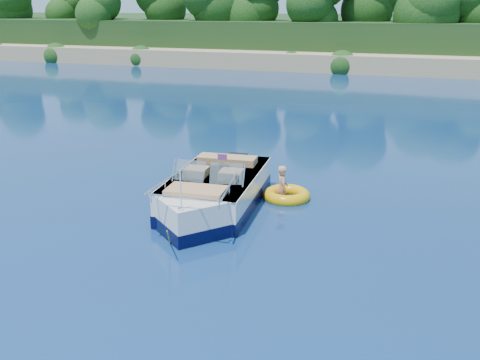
{
  "coord_description": "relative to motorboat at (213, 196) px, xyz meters",
  "views": [
    {
      "loc": [
        6.36,
        -11.02,
        5.39
      ],
      "look_at": [
        1.76,
        2.11,
        0.85
      ],
      "focal_mm": 40.0,
      "sensor_mm": 36.0,
      "label": 1
    }
  ],
  "objects": [
    {
      "name": "treeline",
      "position": [
        -1.03,
        39.22,
        5.14
      ],
      "size": [
        150.0,
        7.12,
        8.19
      ],
      "color": "#322210",
      "rests_on": "ground"
    },
    {
      "name": "boy",
      "position": [
        1.55,
        1.57,
        -0.41
      ],
      "size": [
        0.68,
        0.84,
        1.51
      ],
      "primitive_type": "imported",
      "rotation": [
        0.0,
        -0.17,
        2.08
      ],
      "color": "tan",
      "rests_on": "ground"
    },
    {
      "name": "tow_tube",
      "position": [
        1.7,
        1.58,
        -0.31
      ],
      "size": [
        1.5,
        1.5,
        0.37
      ],
      "rotation": [
        0.0,
        0.0,
        -0.08
      ],
      "color": "#EBA70A",
      "rests_on": "ground"
    },
    {
      "name": "shoreline",
      "position": [
        -1.07,
        61.98,
        0.57
      ],
      "size": [
        170.0,
        59.0,
        6.0
      ],
      "color": "tan",
      "rests_on": "ground"
    },
    {
      "name": "ground",
      "position": [
        -1.07,
        -1.79,
        -0.41
      ],
      "size": [
        160.0,
        160.0,
        0.0
      ],
      "primitive_type": "plane",
      "color": "#092345",
      "rests_on": "ground"
    },
    {
      "name": "motorboat",
      "position": [
        0.0,
        0.0,
        0.0
      ],
      "size": [
        2.61,
        6.31,
        2.1
      ],
      "rotation": [
        0.0,
        0.0,
        0.09
      ],
      "color": "white",
      "rests_on": "ground"
    }
  ]
}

